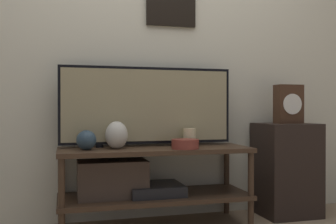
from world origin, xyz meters
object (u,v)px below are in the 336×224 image
(vase_urn_stoneware, at_px, (117,135))
(vase_round_glass, at_px, (86,140))
(vase_wide_bowl, at_px, (185,144))
(candle_jar, at_px, (190,137))
(mantel_clock, at_px, (289,104))
(television, at_px, (148,105))

(vase_urn_stoneware, xyz_separation_m, vase_round_glass, (-0.19, -0.02, -0.03))
(vase_wide_bowl, distance_m, candle_jar, 0.16)
(candle_jar, bearing_deg, mantel_clock, 1.11)
(mantel_clock, bearing_deg, candle_jar, -178.89)
(vase_urn_stoneware, relative_size, mantel_clock, 0.62)
(vase_wide_bowl, bearing_deg, vase_urn_stoneware, 165.38)
(vase_wide_bowl, height_order, vase_round_glass, vase_round_glass)
(vase_round_glass, bearing_deg, television, 18.28)
(vase_urn_stoneware, distance_m, mantel_clock, 1.30)
(vase_wide_bowl, bearing_deg, vase_round_glass, 171.66)
(television, xyz_separation_m, vase_urn_stoneware, (-0.23, -0.12, -0.19))
(vase_urn_stoneware, bearing_deg, vase_round_glass, -173.82)
(television, xyz_separation_m, candle_jar, (0.28, -0.09, -0.22))
(candle_jar, relative_size, mantel_clock, 0.44)
(candle_jar, distance_m, mantel_clock, 0.81)
(television, bearing_deg, vase_round_glass, -161.72)
(vase_round_glass, height_order, candle_jar, same)
(vase_urn_stoneware, xyz_separation_m, mantel_clock, (1.29, 0.05, 0.20))
(television, relative_size, vase_wide_bowl, 6.72)
(vase_round_glass, height_order, mantel_clock, mantel_clock)
(candle_jar, bearing_deg, vase_urn_stoneware, -176.62)
(vase_wide_bowl, relative_size, mantel_clock, 0.62)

